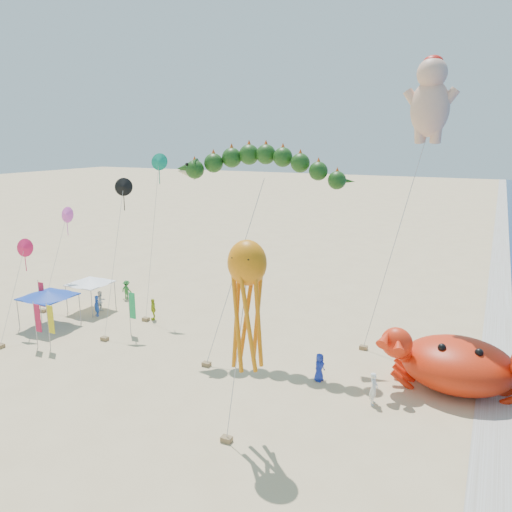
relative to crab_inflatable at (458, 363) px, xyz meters
The scene contains 11 objects.
ground 10.41m from the crab_inflatable, 164.98° to the right, with size 320.00×320.00×0.00m, color #D1B784.
foam_strip 3.72m from the crab_inflatable, 52.23° to the right, with size 320.00×320.00×0.00m, color silver.
crab_inflatable is the anchor object (origin of this frame).
dragon_kite 15.94m from the crab_inflatable, behind, with size 11.03×7.11×12.78m.
cherub_kite 15.53m from the crab_inflatable, 121.64° to the left, with size 4.14×3.23×18.28m.
octopus_kite 13.26m from the crab_inflatable, 133.80° to the right, with size 1.75×1.95×9.32m.
canopy_blue 28.00m from the crab_inflatable, behind, with size 3.55×3.55×2.71m.
canopy_white 27.59m from the crab_inflatable, behind, with size 3.16×3.16×2.71m.
feather_flags 25.26m from the crab_inflatable, behind, with size 8.35×4.70×3.20m.
beachgoers 20.11m from the crab_inflatable, behind, with size 23.89×8.82×1.75m.
small_kites 26.66m from the crab_inflatable, behind, with size 9.07×11.19×12.46m.
Camera 1 is at (10.95, -24.73, 13.58)m, focal length 35.00 mm.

